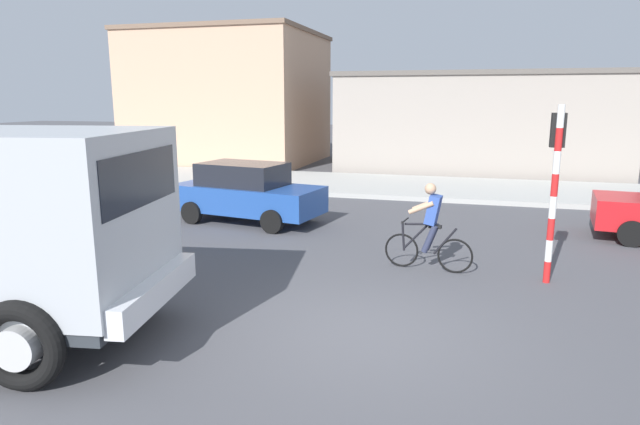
{
  "coord_description": "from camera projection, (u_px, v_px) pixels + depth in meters",
  "views": [
    {
      "loc": [
        1.42,
        -7.15,
        3.31
      ],
      "look_at": [
        -1.3,
        2.5,
        1.2
      ],
      "focal_mm": 30.7,
      "sensor_mm": 36.0,
      "label": 1
    }
  ],
  "objects": [
    {
      "name": "ground_plane",
      "position": [
        360.0,
        335.0,
        7.79
      ],
      "size": [
        120.0,
        120.0,
        0.0
      ],
      "primitive_type": "plane",
      "color": "#4C4C51"
    },
    {
      "name": "sidewalk_far",
      "position": [
        432.0,
        188.0,
        20.04
      ],
      "size": [
        80.0,
        5.0,
        0.16
      ],
      "primitive_type": "cube",
      "color": "#ADADA8",
      "rests_on": "ground"
    },
    {
      "name": "cyclist",
      "position": [
        430.0,
        227.0,
        10.55
      ],
      "size": [
        1.72,
        0.53,
        1.72
      ],
      "color": "black",
      "rests_on": "ground"
    },
    {
      "name": "traffic_light_pole",
      "position": [
        555.0,
        169.0,
        9.65
      ],
      "size": [
        0.24,
        0.43,
        3.2
      ],
      "color": "red",
      "rests_on": "ground"
    },
    {
      "name": "car_red_near",
      "position": [
        247.0,
        192.0,
        14.74
      ],
      "size": [
        4.23,
        2.38,
        1.6
      ],
      "color": "#234C9E",
      "rests_on": "ground"
    },
    {
      "name": "building_corner_left",
      "position": [
        231.0,
        98.0,
        28.42
      ],
      "size": [
        8.76,
        8.05,
        6.59
      ],
      "color": "tan",
      "rests_on": "ground"
    },
    {
      "name": "building_mid_block",
      "position": [
        477.0,
        122.0,
        25.54
      ],
      "size": [
        12.23,
        7.88,
        4.4
      ],
      "color": "#9E9389",
      "rests_on": "ground"
    }
  ]
}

